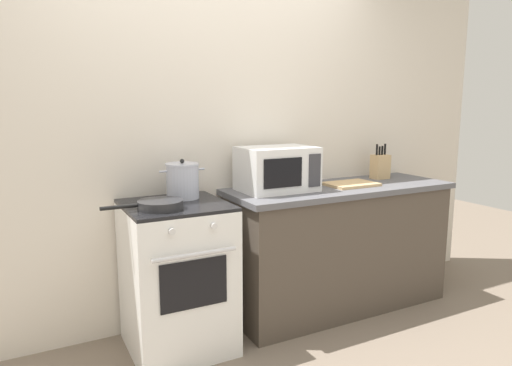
{
  "coord_description": "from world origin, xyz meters",
  "views": [
    {
      "loc": [
        -1.16,
        -2.0,
        1.51
      ],
      "look_at": [
        0.2,
        0.6,
        1.0
      ],
      "focal_mm": 32.27,
      "sensor_mm": 36.0,
      "label": 1
    }
  ],
  "objects_px": {
    "knife_block": "(380,166)",
    "stock_pot": "(183,181)",
    "cutting_board": "(351,184)",
    "microwave": "(277,169)",
    "frying_pan": "(159,205)",
    "stove": "(177,277)"
  },
  "relations": [
    {
      "from": "knife_block",
      "to": "stock_pot",
      "type": "bearing_deg",
      "value": -179.45
    },
    {
      "from": "cutting_board",
      "to": "microwave",
      "type": "bearing_deg",
      "value": 172.33
    },
    {
      "from": "microwave",
      "to": "frying_pan",
      "type": "bearing_deg",
      "value": -168.16
    },
    {
      "from": "frying_pan",
      "to": "stock_pot",
      "type": "bearing_deg",
      "value": 46.61
    },
    {
      "from": "stove",
      "to": "frying_pan",
      "type": "bearing_deg",
      "value": -140.28
    },
    {
      "from": "microwave",
      "to": "cutting_board",
      "type": "height_order",
      "value": "microwave"
    },
    {
      "from": "frying_pan",
      "to": "microwave",
      "type": "height_order",
      "value": "microwave"
    },
    {
      "from": "stock_pot",
      "to": "knife_block",
      "type": "height_order",
      "value": "knife_block"
    },
    {
      "from": "stove",
      "to": "microwave",
      "type": "distance_m",
      "value": 0.97
    },
    {
      "from": "microwave",
      "to": "stock_pot",
      "type": "bearing_deg",
      "value": 175.97
    },
    {
      "from": "frying_pan",
      "to": "microwave",
      "type": "xyz_separation_m",
      "value": [
        0.87,
        0.18,
        0.12
      ]
    },
    {
      "from": "stock_pot",
      "to": "microwave",
      "type": "xyz_separation_m",
      "value": [
        0.66,
        -0.05,
        0.04
      ]
    },
    {
      "from": "frying_pan",
      "to": "microwave",
      "type": "bearing_deg",
      "value": 11.84
    },
    {
      "from": "stock_pot",
      "to": "frying_pan",
      "type": "relative_size",
      "value": 0.64
    },
    {
      "from": "microwave",
      "to": "cutting_board",
      "type": "bearing_deg",
      "value": -7.67
    },
    {
      "from": "frying_pan",
      "to": "cutting_board",
      "type": "distance_m",
      "value": 1.46
    },
    {
      "from": "cutting_board",
      "to": "knife_block",
      "type": "height_order",
      "value": "knife_block"
    },
    {
      "from": "stock_pot",
      "to": "cutting_board",
      "type": "height_order",
      "value": "stock_pot"
    },
    {
      "from": "cutting_board",
      "to": "knife_block",
      "type": "bearing_deg",
      "value": 19.16
    },
    {
      "from": "frying_pan",
      "to": "cutting_board",
      "type": "bearing_deg",
      "value": 4.13
    },
    {
      "from": "microwave",
      "to": "knife_block",
      "type": "xyz_separation_m",
      "value": [
        0.98,
        0.06,
        -0.05
      ]
    },
    {
      "from": "stove",
      "to": "frying_pan",
      "type": "relative_size",
      "value": 2.01
    }
  ]
}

